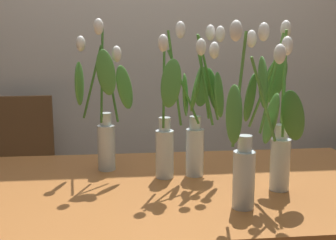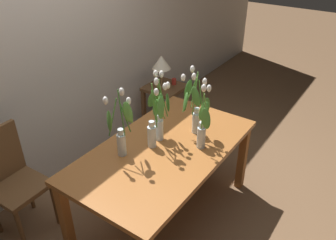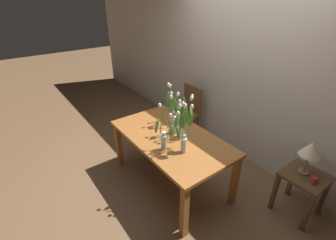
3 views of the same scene
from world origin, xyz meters
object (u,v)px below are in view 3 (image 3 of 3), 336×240
Objects in this scene: tulip_vase_2 at (183,133)px; dining_chair at (188,109)px; tulip_vase_1 at (185,122)px; pillar_candle at (314,180)px; tulip_vase_3 at (176,119)px; side_table at (303,183)px; tulip_vase_4 at (171,109)px; tulip_vase_0 at (164,137)px; table_lamp at (311,150)px; dining_table at (171,142)px.

tulip_vase_2 is 0.62× the size of dining_chair.
tulip_vase_1 is 0.61× the size of dining_chair.
tulip_vase_3 is at bearing -151.61° from pillar_candle.
tulip_vase_4 is at bearing -155.67° from side_table.
tulip_vase_2 is 0.65m from tulip_vase_4.
tulip_vase_2 is (0.21, -0.20, 0.03)m from tulip_vase_1.
tulip_vase_1 reaches higher than pillar_candle.
tulip_vase_1 is 0.98× the size of tulip_vase_3.
dining_chair is (-0.97, 1.19, -0.39)m from tulip_vase_0.
pillar_candle is at bearing -28.33° from table_lamp.
tulip_vase_3 is at bearing -25.28° from tulip_vase_4.
table_lamp is at bearing 36.37° from dining_table.
dining_chair reaches higher than dining_table.
tulip_vase_2 is at bearing -43.13° from dining_chair.
table_lamp is at bearing 47.49° from tulip_vase_0.
pillar_candle reaches higher than side_table.
tulip_vase_2 reaches higher than side_table.
tulip_vase_1 is at bearing -150.81° from pillar_candle.
tulip_vase_3 is 1.61m from side_table.
tulip_vase_0 is 1.43× the size of table_lamp.
dining_table is 1.24m from dining_chair.
tulip_vase_0 is 1.04× the size of side_table.
dining_table is 2.72× the size of tulip_vase_4.
dining_chair is (-1.11, 1.04, -0.45)m from tulip_vase_2.
dining_table reaches higher than side_table.
dining_chair is at bearing 129.09° from tulip_vase_0.
dining_table is 0.40m from tulip_vase_0.
dining_table is 1.72× the size of dining_chair.
tulip_vase_0 is 0.37m from tulip_vase_1.
side_table is at bearing 32.32° from tulip_vase_3.
pillar_candle is at bearing 21.11° from tulip_vase_4.
tulip_vase_4 is 1.80m from pillar_candle.
pillar_candle is at bearing 30.95° from dining_table.
tulip_vase_0 is (0.18, -0.24, 0.27)m from dining_table.
tulip_vase_3 is at bearing 96.12° from dining_table.
tulip_vase_4 is 1.02m from dining_chair.
tulip_vase_0 is at bearing -138.35° from pillar_candle.
tulip_vase_4 is at bearing -158.89° from pillar_candle.
table_lamp is (1.05, 1.15, -0.06)m from tulip_vase_0.
tulip_vase_0 is 0.99× the size of tulip_vase_2.
dining_table is at bearing -37.07° from tulip_vase_4.
tulip_vase_2 reaches higher than dining_chair.
tulip_vase_4 reaches higher than tulip_vase_3.
dining_chair is (-0.53, 0.76, -0.44)m from tulip_vase_4.
tulip_vase_0 is 1.64m from side_table.
tulip_vase_4 reaches higher than table_lamp.
dining_chair is at bearing 178.27° from side_table.
dining_table is 2.81× the size of tulip_vase_0.
dining_table is 2.77× the size of tulip_vase_2.
tulip_vase_2 is at bearing 47.53° from tulip_vase_0.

